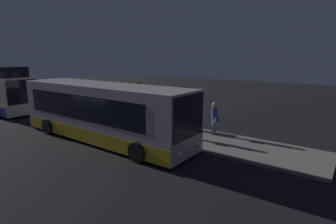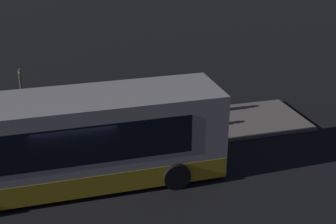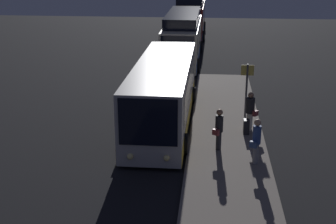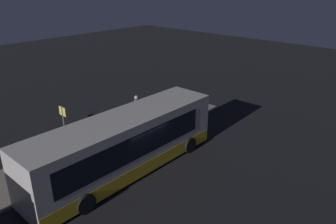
% 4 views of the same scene
% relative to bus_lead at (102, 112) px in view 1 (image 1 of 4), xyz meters
% --- Properties ---
extents(ground, '(80.00, 80.00, 0.00)m').
position_rel_bus_lead_xyz_m(ground, '(0.62, -0.22, -1.49)').
color(ground, black).
extents(platform, '(20.00, 3.32, 0.13)m').
position_rel_bus_lead_xyz_m(platform, '(0.62, 3.04, -1.43)').
color(platform, slate).
rests_on(platform, ground).
extents(bus_lead, '(11.03, 2.81, 3.01)m').
position_rel_bus_lead_xyz_m(bus_lead, '(0.00, 0.00, 0.00)').
color(bus_lead, '#B2ADA8').
rests_on(bus_lead, ground).
extents(passenger_boarding, '(0.58, 0.51, 1.83)m').
position_rel_bus_lead_xyz_m(passenger_boarding, '(4.65, 4.07, -0.34)').
color(passenger_boarding, gray).
rests_on(passenger_boarding, platform).
extents(passenger_waiting, '(0.62, 0.65, 1.81)m').
position_rel_bus_lead_xyz_m(passenger_waiting, '(0.95, 4.10, -0.39)').
color(passenger_waiting, silver).
rests_on(passenger_waiting, platform).
extents(passenger_with_bags, '(0.58, 0.51, 1.78)m').
position_rel_bus_lead_xyz_m(passenger_with_bags, '(3.43, 2.65, -0.38)').
color(passenger_with_bags, '#2D2D33').
rests_on(passenger_with_bags, platform).
extents(suitcase, '(0.39, 0.26, 0.90)m').
position_rel_bus_lead_xyz_m(suitcase, '(1.44, 3.92, -1.03)').
color(suitcase, black).
rests_on(suitcase, platform).
extents(sign_post, '(0.10, 0.62, 2.69)m').
position_rel_bus_lead_xyz_m(sign_post, '(-0.92, 4.02, 0.31)').
color(sign_post, '#4C4C51').
rests_on(sign_post, platform).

